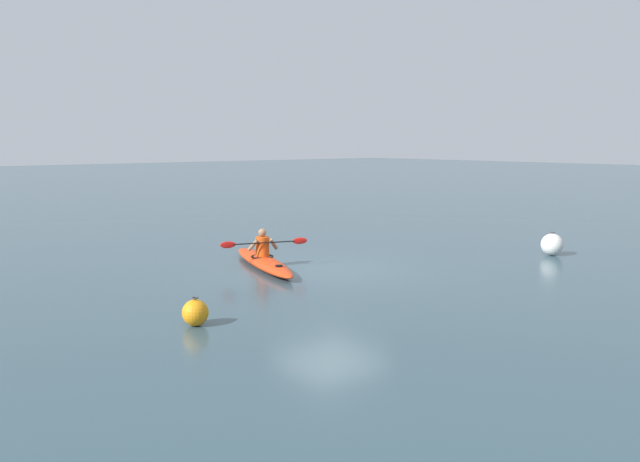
{
  "coord_description": "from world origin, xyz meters",
  "views": [
    {
      "loc": [
        10.96,
        12.77,
        3.24
      ],
      "look_at": [
        1.22,
        1.07,
        1.19
      ],
      "focal_mm": 37.78,
      "sensor_mm": 36.0,
      "label": 1
    }
  ],
  "objects_px": {
    "kayak": "(263,262)",
    "kayaker": "(263,244)",
    "mooring_buoy_channel_marker": "(552,244)",
    "mooring_buoy_orange_mid": "(195,313)"
  },
  "relations": [
    {
      "from": "kayaker",
      "to": "mooring_buoy_channel_marker",
      "type": "bearing_deg",
      "value": 152.65
    },
    {
      "from": "kayaker",
      "to": "mooring_buoy_orange_mid",
      "type": "bearing_deg",
      "value": 42.85
    },
    {
      "from": "kayak",
      "to": "kayaker",
      "type": "bearing_deg",
      "value": -108.67
    },
    {
      "from": "kayaker",
      "to": "mooring_buoy_orange_mid",
      "type": "relative_size",
      "value": 4.29
    },
    {
      "from": "kayak",
      "to": "kayaker",
      "type": "distance_m",
      "value": 0.45
    },
    {
      "from": "kayak",
      "to": "mooring_buoy_channel_marker",
      "type": "xyz_separation_m",
      "value": [
        -7.36,
        3.76,
        0.17
      ]
    },
    {
      "from": "kayak",
      "to": "mooring_buoy_orange_mid",
      "type": "xyz_separation_m",
      "value": [
        4.1,
        3.78,
        0.09
      ]
    },
    {
      "from": "kayaker",
      "to": "mooring_buoy_channel_marker",
      "type": "relative_size",
      "value": 3.29
    },
    {
      "from": "kayak",
      "to": "kayaker",
      "type": "height_order",
      "value": "kayaker"
    },
    {
      "from": "mooring_buoy_orange_mid",
      "to": "mooring_buoy_channel_marker",
      "type": "height_order",
      "value": "mooring_buoy_channel_marker"
    }
  ]
}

